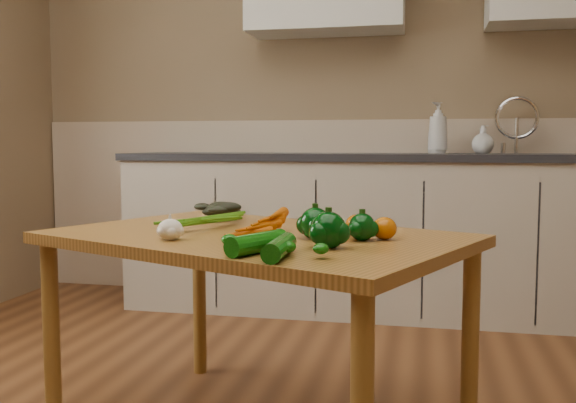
# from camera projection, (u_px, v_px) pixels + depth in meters

# --- Properties ---
(room) EXTENTS (4.04, 5.04, 2.64)m
(room) POSITION_uv_depth(u_px,v_px,m) (235.00, 30.00, 1.66)
(room) COLOR brown
(room) RESTS_ON ground
(counter_run) EXTENTS (2.84, 0.64, 1.14)m
(counter_run) POSITION_uv_depth(u_px,v_px,m) (375.00, 231.00, 3.65)
(counter_run) COLOR #B8AC99
(counter_run) RESTS_ON ground
(table) EXTENTS (1.47, 1.23, 0.67)m
(table) POSITION_uv_depth(u_px,v_px,m) (256.00, 257.00, 2.02)
(table) COLOR #A26B2F
(table) RESTS_ON ground
(soap_bottle_a) EXTENTS (0.15, 0.15, 0.29)m
(soap_bottle_a) POSITION_uv_depth(u_px,v_px,m) (438.00, 128.00, 3.58)
(soap_bottle_a) COLOR silver
(soap_bottle_a) RESTS_ON counter_run
(soap_bottle_b) EXTENTS (0.09, 0.09, 0.18)m
(soap_bottle_b) POSITION_uv_depth(u_px,v_px,m) (437.00, 137.00, 3.65)
(soap_bottle_b) COLOR silver
(soap_bottle_b) RESTS_ON counter_run
(soap_bottle_c) EXTENTS (0.13, 0.13, 0.15)m
(soap_bottle_c) POSITION_uv_depth(u_px,v_px,m) (483.00, 140.00, 3.53)
(soap_bottle_c) COLOR silver
(soap_bottle_c) RESTS_ON counter_run
(carrot_bunch) EXTENTS (0.28, 0.26, 0.06)m
(carrot_bunch) POSITION_uv_depth(u_px,v_px,m) (246.00, 223.00, 2.02)
(carrot_bunch) COLOR #D05C04
(carrot_bunch) RESTS_ON table
(leafy_greens) EXTENTS (0.18, 0.16, 0.09)m
(leafy_greens) POSITION_uv_depth(u_px,v_px,m) (218.00, 208.00, 2.37)
(leafy_greens) COLOR black
(leafy_greens) RESTS_ON table
(garlic_bulb) EXTENTS (0.07, 0.07, 0.06)m
(garlic_bulb) POSITION_uv_depth(u_px,v_px,m) (170.00, 229.00, 1.87)
(garlic_bulb) COLOR white
(garlic_bulb) RESTS_ON table
(pepper_a) EXTENTS (0.09, 0.09, 0.09)m
(pepper_a) POSITION_uv_depth(u_px,v_px,m) (315.00, 224.00, 1.89)
(pepper_a) COLOR #023208
(pepper_a) RESTS_ON table
(pepper_b) EXTENTS (0.08, 0.08, 0.08)m
(pepper_b) POSITION_uv_depth(u_px,v_px,m) (362.00, 227.00, 1.86)
(pepper_b) COLOR #023208
(pepper_b) RESTS_ON table
(pepper_c) EXTENTS (0.10, 0.10, 0.10)m
(pepper_c) POSITION_uv_depth(u_px,v_px,m) (329.00, 230.00, 1.72)
(pepper_c) COLOR #023208
(pepper_c) RESTS_ON table
(tomato_a) EXTENTS (0.08, 0.08, 0.08)m
(tomato_a) POSITION_uv_depth(u_px,v_px,m) (320.00, 221.00, 2.02)
(tomato_a) COLOR #910204
(tomato_a) RESTS_ON table
(tomato_b) EXTENTS (0.07, 0.07, 0.06)m
(tomato_b) POSITION_uv_depth(u_px,v_px,m) (357.00, 224.00, 1.98)
(tomato_b) COLOR #BD5704
(tomato_b) RESTS_ON table
(tomato_c) EXTENTS (0.07, 0.07, 0.07)m
(tomato_c) POSITION_uv_depth(u_px,v_px,m) (384.00, 228.00, 1.88)
(tomato_c) COLOR #BD5704
(tomato_c) RESTS_ON table
(zucchini_a) EXTENTS (0.05, 0.21, 0.05)m
(zucchini_a) POSITION_uv_depth(u_px,v_px,m) (279.00, 247.00, 1.59)
(zucchini_a) COLOR #094B08
(zucchini_a) RESTS_ON table
(zucchini_b) EXTENTS (0.13, 0.20, 0.05)m
(zucchini_b) POSITION_uv_depth(u_px,v_px,m) (257.00, 243.00, 1.64)
(zucchini_b) COLOR #094B08
(zucchini_b) RESTS_ON table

